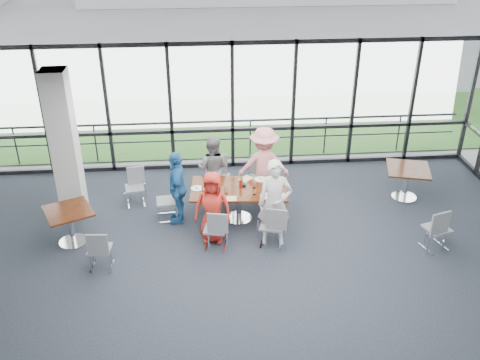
{
  "coord_description": "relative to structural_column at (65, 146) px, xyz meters",
  "views": [
    {
      "loc": [
        -0.84,
        -7.27,
        6.13
      ],
      "look_at": [
        -0.06,
        2.14,
        1.1
      ],
      "focal_mm": 40.0,
      "sensor_mm": 36.0,
      "label": 1
    }
  ],
  "objects": [
    {
      "name": "menu_b",
      "position": [
        4.32,
        -0.95,
        -0.85
      ],
      "size": [
        0.29,
        0.2,
        0.0
      ],
      "primitive_type": "cube",
      "rotation": [
        0.0,
        0.0,
        -0.01
      ],
      "color": "white",
      "rests_on": "main_table"
    },
    {
      "name": "curtain_wall_back",
      "position": [
        3.6,
        2.0,
        0.0
      ],
      "size": [
        12.0,
        0.1,
        3.2
      ],
      "primitive_type": "cube",
      "color": "white",
      "rests_on": "ground"
    },
    {
      "name": "main_table",
      "position": [
        3.54,
        -0.56,
        -0.97
      ],
      "size": [
        2.07,
        1.25,
        0.75
      ],
      "rotation": [
        0.0,
        0.0,
        -0.08
      ],
      "color": "#37130A",
      "rests_on": "ground"
    },
    {
      "name": "menu_a",
      "position": [
        3.32,
        -0.99,
        -0.85
      ],
      "size": [
        0.3,
        0.21,
        0.0
      ],
      "primitive_type": "cube",
      "rotation": [
        0.0,
        0.0,
        -0.02
      ],
      "color": "white",
      "rests_on": "main_table"
    },
    {
      "name": "side_table_right",
      "position": [
        7.4,
        0.03,
        -0.96
      ],
      "size": [
        1.12,
        1.12,
        0.75
      ],
      "rotation": [
        0.0,
        0.0,
        -0.26
      ],
      "color": "#37130A",
      "rests_on": "ground"
    },
    {
      "name": "floor",
      "position": [
        3.6,
        -3.0,
        -1.61
      ],
      "size": [
        12.0,
        10.0,
        0.02
      ],
      "primitive_type": "cube",
      "color": "black",
      "rests_on": "ground"
    },
    {
      "name": "diner_near_left",
      "position": [
        2.97,
        -1.29,
        -0.86
      ],
      "size": [
        0.8,
        0.6,
        1.49
      ],
      "primitive_type": "imported",
      "rotation": [
        0.0,
        0.0,
        -0.19
      ],
      "color": "red",
      "rests_on": "ground"
    },
    {
      "name": "diner_far_left",
      "position": [
        3.03,
        0.36,
        -0.84
      ],
      "size": [
        0.85,
        0.67,
        1.53
      ],
      "primitive_type": "imported",
      "rotation": [
        0.0,
        0.0,
        2.81
      ],
      "color": "slate",
      "rests_on": "ground"
    },
    {
      "name": "diner_near_right",
      "position": [
        4.17,
        -1.48,
        -0.71
      ],
      "size": [
        0.7,
        0.55,
        1.79
      ],
      "primitive_type": "imported",
      "rotation": [
        0.0,
        0.0,
        -0.12
      ],
      "color": "silver",
      "rests_on": "ground"
    },
    {
      "name": "plate_end",
      "position": [
        2.67,
        -0.52,
        -0.84
      ],
      "size": [
        0.26,
        0.26,
        0.01
      ],
      "primitive_type": "cylinder",
      "color": "white",
      "rests_on": "main_table"
    },
    {
      "name": "chair_main_nr",
      "position": [
        4.11,
        -1.57,
        -1.15
      ],
      "size": [
        0.54,
        0.54,
        0.89
      ],
      "primitive_type": null,
      "rotation": [
        0.0,
        0.0,
        -0.29
      ],
      "color": "slate",
      "rests_on": "ground"
    },
    {
      "name": "guard_rail",
      "position": [
        3.6,
        2.6,
        -1.1
      ],
      "size": [
        12.0,
        0.06,
        0.06
      ],
      "primitive_type": "cylinder",
      "rotation": [
        0.0,
        1.57,
        0.0
      ],
      "color": "#2D2D33",
      "rests_on": "ground"
    },
    {
      "name": "structural_column",
      "position": [
        0.0,
        0.0,
        0.0
      ],
      "size": [
        0.5,
        0.5,
        3.2
      ],
      "primitive_type": "cube",
      "color": "silver",
      "rests_on": "ground"
    },
    {
      "name": "chair_spare_lb",
      "position": [
        1.29,
        0.25,
        -1.19
      ],
      "size": [
        0.46,
        0.46,
        0.82
      ],
      "primitive_type": null,
      "rotation": [
        0.0,
        0.0,
        3.31
      ],
      "color": "slate",
      "rests_on": "ground"
    },
    {
      "name": "plate_nl",
      "position": [
        2.99,
        -0.9,
        -0.84
      ],
      "size": [
        0.25,
        0.25,
        0.01
      ],
      "primitive_type": "cylinder",
      "color": "white",
      "rests_on": "main_table"
    },
    {
      "name": "chair_spare_r",
      "position": [
        7.28,
        -1.95,
        -1.15
      ],
      "size": [
        0.55,
        0.55,
        0.89
      ],
      "primitive_type": null,
      "rotation": [
        0.0,
        0.0,
        0.3
      ],
      "color": "slate",
      "rests_on": "ground"
    },
    {
      "name": "condiment_caddy",
      "position": [
        3.65,
        -0.49,
        -0.83
      ],
      "size": [
        0.1,
        0.07,
        0.04
      ],
      "primitive_type": "cube",
      "color": "black",
      "rests_on": "main_table"
    },
    {
      "name": "diner_far_right",
      "position": [
        4.16,
        0.2,
        -0.72
      ],
      "size": [
        1.18,
        0.67,
        1.76
      ],
      "primitive_type": "imported",
      "rotation": [
        0.0,
        0.0,
        3.07
      ],
      "color": "pink",
      "rests_on": "ground"
    },
    {
      "name": "grass_strip",
      "position": [
        3.6,
        5.0,
        -1.59
      ],
      "size": [
        80.0,
        5.0,
        0.01
      ],
      "primitive_type": "cube",
      "color": "#265A20",
      "rests_on": "ground"
    },
    {
      "name": "chair_main_fr",
      "position": [
        4.14,
        0.39,
        -1.14
      ],
      "size": [
        0.48,
        0.48,
        0.92
      ],
      "primitive_type": null,
      "rotation": [
        0.0,
        0.0,
        3.06
      ],
      "color": "slate",
      "rests_on": "ground"
    },
    {
      "name": "chair_main_end",
      "position": [
        2.02,
        -0.42,
        -1.17
      ],
      "size": [
        0.46,
        0.46,
        0.86
      ],
      "primitive_type": null,
      "rotation": [
        0.0,
        0.0,
        -1.48
      ],
      "color": "slate",
      "rests_on": "ground"
    },
    {
      "name": "green_bottle",
      "position": [
        3.59,
        -0.55,
        -0.75
      ],
      "size": [
        0.05,
        0.05,
        0.2
      ],
      "primitive_type": "cylinder",
      "color": "#19711C",
      "rests_on": "main_table"
    },
    {
      "name": "tumbler_d",
      "position": [
        2.81,
        -0.7,
        -0.78
      ],
      "size": [
        0.07,
        0.07,
        0.14
      ],
      "primitive_type": "cylinder",
      "color": "white",
      "rests_on": "main_table"
    },
    {
      "name": "ketchup_bottle",
      "position": [
        3.58,
        -0.56,
        -0.76
      ],
      "size": [
        0.06,
        0.06,
        0.18
      ],
      "primitive_type": "cylinder",
      "color": "#AA080C",
      "rests_on": "main_table"
    },
    {
      "name": "chair_spare_la",
      "position": [
        0.86,
        -2.05,
        -1.19
      ],
      "size": [
        0.44,
        0.44,
        0.83
      ],
      "primitive_type": null,
      "rotation": [
        0.0,
        0.0,
        -0.09
      ],
      "color": "slate",
      "rests_on": "ground"
    },
    {
      "name": "chair_main_fl",
      "position": [
        3.19,
        0.48,
        -1.14
      ],
      "size": [
        0.51,
        0.51,
        0.92
      ],
      "primitive_type": null,
      "rotation": [
        0.0,
        0.0,
        3.01
      ],
      "color": "slate",
      "rests_on": "ground"
    },
    {
      "name": "diner_end",
      "position": [
        2.27,
        -0.51,
        -0.8
      ],
      "size": [
        0.54,
        0.95,
        1.6
      ],
      "primitive_type": "imported",
      "rotation": [
        0.0,
        0.0,
        -1.6
      ],
      "color": "#22609E",
      "rests_on": "ground"
    },
    {
      "name": "tumbler_c",
      "position": [
        3.61,
        -0.37,
        -0.79
      ],
      "size": [
        0.06,
        0.06,
        0.13
      ],
      "primitive_type": "cylinder",
      "color": "white",
      "rests_on": "main_table"
    },
    {
      "name": "tumbler_b",
      "position": [
        3.84,
        -0.84,
        -0.78
      ],
      "size": [
        0.07,
        0.07,
        0.14
      ],
      "primitive_type": "cylinder",
      "color": "white",
      "rests_on": "main_table"
    },
    {
      "name": "plate_fr",
      "position": [
        4.04,
        -0.22,
        -0.84
      ],
      "size": [
        0.27,
        0.27,
        0.01
      ],
      "primitive_type": "cylinder",
      "color": "white",
      "rests_on": "main_table"
    },
    {
      "name": "plate_nr",
      "position": [
        4.08,
        -0.95,
        -0.84
      ],
      "size": [
        0.27,
        0.27,
        0.01
      ],
      "primitive_type": "cylinder",
      "color": "white",
      "rests_on": "main_table"
    },
    {
      "name": "tumbler_a",
      "position": [
        3.26,
        -0.77,
        -0.78
      ],
      "size": [
        0.07,
        0.07,
        0.14
      ],
      "primitive_type": "cylinder",
      "color": "white",
      "rests_on": "main_table"
    },
    {
      "name": "apron",
      "position": [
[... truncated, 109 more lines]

